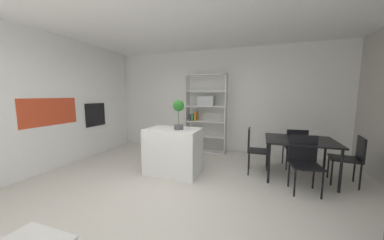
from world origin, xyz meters
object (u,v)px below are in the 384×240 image
Objects in this scene: dining_chair_window_side at (352,156)px; dining_table at (300,143)px; dining_chair_far at (295,145)px; open_bookshelf at (205,110)px; potted_plant_on_island at (179,111)px; dining_chair_island_side at (254,147)px; kitchen_island at (173,151)px; built_in_oven at (95,115)px; dining_chair_near at (304,158)px.

dining_table is at bearing -83.14° from dining_chair_window_side.
dining_chair_far is (0.01, 0.50, -0.15)m from dining_table.
open_bookshelf is at bearing -22.27° from dining_chair_far.
potted_plant_on_island is 0.62× the size of dining_chair_island_side.
dining_chair_window_side is (3.14, 0.54, 0.07)m from kitchen_island.
dining_chair_far is at bearing 89.05° from dining_table.
dining_table is (2.33, 0.55, 0.23)m from kitchen_island.
built_in_oven is at bearing -179.44° from dining_table.
dining_chair_window_side is 0.95m from dining_chair_far.
kitchen_island reaches higher than dining_chair_window_side.
built_in_oven is 0.67× the size of dining_chair_near.
potted_plant_on_island is 2.30m from dining_chair_near.
kitchen_island is 2.32m from dining_chair_near.
built_in_oven is 4.81m from dining_table.
open_bookshelf is 2.34m from dining_chair_far.
dining_chair_island_side is at bearing 19.80° from kitchen_island.
dining_chair_near and dining_chair_island_side have the same top height.
potted_plant_on_island is 0.27× the size of open_bookshelf.
dining_table is 1.31× the size of dining_chair_near.
dining_chair_island_side is at bearing 26.39° from dining_chair_far.
dining_chair_far is (2.15, -0.66, -0.62)m from open_bookshelf.
dining_chair_far is (0.02, 1.00, -0.01)m from dining_chair_near.
dining_chair_far is (-0.80, 0.52, 0.01)m from dining_chair_window_side.
open_bookshelf is at bearing 24.55° from built_in_oven.
dining_chair_far reaches higher than dining_table.
potted_plant_on_island is at bearing -165.19° from dining_table.
dining_chair_near is at bearing -91.38° from dining_table.
dining_table is 0.53m from dining_chair_far.
dining_chair_far is at bearing 24.22° from kitchen_island.
kitchen_island is at bearing -166.74° from dining_table.
open_bookshelf is (0.05, 1.74, -0.12)m from potted_plant_on_island.
dining_chair_near reaches higher than dining_chair_far.
dining_chair_island_side is at bearing 0.65° from built_in_oven.
dining_chair_far is at bearing -115.01° from dining_chair_window_side.
dining_chair_island_side is 1.62m from dining_chair_window_side.
potted_plant_on_island is 1.67m from dining_chair_island_side.
dining_chair_near is 1.00m from dining_chair_far.
dining_chair_near is 1.00× the size of dining_chair_island_side.
open_bookshelf is at bearing 83.79° from kitchen_island.
dining_chair_window_side reaches higher than dining_table.
kitchen_island is 0.83m from potted_plant_on_island.
built_in_oven is 0.29× the size of open_bookshelf.
potted_plant_on_island reaches higher than kitchen_island.
open_bookshelf is 2.77m from dining_chair_near.
dining_chair_near is at bearing -123.05° from dining_chair_island_side.
dining_chair_near reaches higher than dining_table.
potted_plant_on_island is 2.35m from dining_table.
potted_plant_on_island is at bearing 174.70° from dining_chair_near.
potted_plant_on_island reaches higher than dining_chair_far.
dining_chair_window_side is at bearing 141.98° from dining_chair_far.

